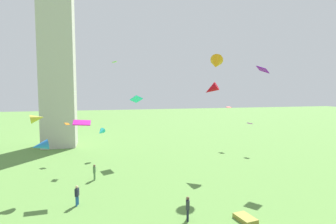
{
  "coord_description": "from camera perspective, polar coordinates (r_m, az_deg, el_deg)",
  "views": [
    {
      "loc": [
        -7.52,
        -12.05,
        9.8
      ],
      "look_at": [
        -1.0,
        14.26,
        7.54
      ],
      "focal_mm": 29.43,
      "sensor_mm": 36.0,
      "label": 1
    }
  ],
  "objects": [
    {
      "name": "monument_obelisk",
      "position": [
        52.35,
        -22.2,
        19.16
      ],
      "size": [
        5.43,
        5.43,
        46.24
      ],
      "color": "#B7B2A8",
      "rests_on": "ground_plane"
    },
    {
      "name": "person_0",
      "position": [
        21.78,
        4.1,
        -19.0
      ],
      "size": [
        0.4,
        0.54,
        1.81
      ],
      "rotation": [
        0.0,
        0.0,
        1.28
      ],
      "color": "#1E2333",
      "rests_on": "ground_plane"
    },
    {
      "name": "person_1",
      "position": [
        31.37,
        -14.99,
        -11.77
      ],
      "size": [
        0.3,
        0.52,
        1.69
      ],
      "rotation": [
        0.0,
        0.0,
        1.46
      ],
      "color": "#51754C",
      "rests_on": "ground_plane"
    },
    {
      "name": "person_2",
      "position": [
        25.35,
        -18.33,
        -15.86
      ],
      "size": [
        0.35,
        0.52,
        1.71
      ],
      "rotation": [
        0.0,
        0.0,
        4.48
      ],
      "color": "#235693",
      "rests_on": "ground_plane"
    },
    {
      "name": "kite_flying_0",
      "position": [
        25.02,
        -25.46,
        -1.16
      ],
      "size": [
        1.28,
        0.99,
        0.88
      ],
      "rotation": [
        0.0,
        0.0,
        1.81
      ],
      "color": "gold"
    },
    {
      "name": "kite_flying_1",
      "position": [
        27.98,
        -17.41,
        -2.12
      ],
      "size": [
        1.67,
        1.12,
        0.53
      ],
      "rotation": [
        0.0,
        0.0,
        3.14
      ],
      "color": "#BE1293"
    },
    {
      "name": "kite_flying_2",
      "position": [
        48.38,
        12.44,
        0.97
      ],
      "size": [
        0.71,
        1.0,
        0.16
      ],
      "rotation": [
        0.0,
        0.0,
        4.74
      ],
      "color": "red"
    },
    {
      "name": "kite_flying_3",
      "position": [
        44.37,
        16.59,
        -2.27
      ],
      "size": [
        0.84,
        0.95,
        0.23
      ],
      "rotation": [
        0.0,
        0.0,
        2.07
      ],
      "color": "#B92BE9"
    },
    {
      "name": "kite_flying_4",
      "position": [
        36.07,
        8.94,
        4.65
      ],
      "size": [
        2.37,
        2.13,
        1.89
      ],
      "rotation": [
        0.0,
        0.0,
        4.13
      ],
      "color": "red"
    },
    {
      "name": "kite_flying_5",
      "position": [
        40.1,
        -13.72,
        -4.04
      ],
      "size": [
        1.32,
        1.52,
        1.08
      ],
      "rotation": [
        0.0,
        0.0,
        5.78
      ],
      "color": "#27D1C8"
    },
    {
      "name": "kite_flying_6",
      "position": [
        40.25,
        -20.19,
        -2.33
      ],
      "size": [
        0.87,
        1.01,
        0.28
      ],
      "rotation": [
        0.0,
        0.0,
        5.12
      ],
      "color": "#CA6B11"
    },
    {
      "name": "kite_flying_7",
      "position": [
        32.32,
        9.95,
        9.87
      ],
      "size": [
        2.48,
        2.93,
        2.3
      ],
      "rotation": [
        0.0,
        0.0,
        5.81
      ],
      "color": "orange"
    },
    {
      "name": "kite_flying_8",
      "position": [
        41.13,
        -11.03,
        10.13
      ],
      "size": [
        0.74,
        0.99,
        0.2
      ],
      "rotation": [
        0.0,
        0.0,
        4.58
      ],
      "color": "#66E108"
    },
    {
      "name": "kite_flying_9",
      "position": [
        28.02,
        -24.93,
        -6.38
      ],
      "size": [
        1.69,
        1.36,
        1.13
      ],
      "rotation": [
        0.0,
        0.0,
        5.02
      ],
      "color": "blue"
    },
    {
      "name": "kite_flying_10",
      "position": [
        34.34,
        19.02,
        8.31
      ],
      "size": [
        1.25,
        1.72,
        0.98
      ],
      "rotation": [
        0.0,
        0.0,
        1.9
      ],
      "color": "#7909B9"
    },
    {
      "name": "kite_flying_11",
      "position": [
        39.03,
        -6.58,
        2.66
      ],
      "size": [
        1.78,
        1.74,
        1.16
      ],
      "rotation": [
        0.0,
        0.0,
        2.09
      ],
      "color": "#2AD8E0"
    },
    {
      "name": "kite_bundle_2",
      "position": [
        22.76,
        15.71,
        -20.46
      ],
      "size": [
        1.32,
        1.87,
        0.33
      ],
      "primitive_type": "cube",
      "rotation": [
        0.0,
        0.0,
        1.72
      ],
      "color": "olive",
      "rests_on": "ground_plane"
    }
  ]
}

